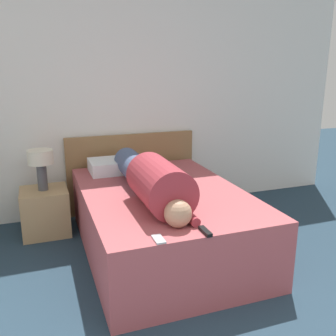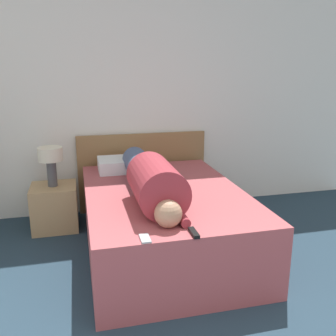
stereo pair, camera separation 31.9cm
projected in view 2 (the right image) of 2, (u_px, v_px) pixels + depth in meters
The scene contains 9 objects.
wall_back at pixel (147, 100), 4.34m from camera, with size 5.37×0.06×2.60m.
bed at pixel (164, 220), 3.49m from camera, with size 1.40×2.03×0.59m.
headboard at pixel (143, 172), 4.48m from camera, with size 1.52×0.04×0.92m.
nightstand at pixel (55, 207), 3.98m from camera, with size 0.47×0.44×0.47m.
table_lamp at pixel (51, 158), 3.83m from camera, with size 0.25×0.25×0.41m.
person_lying at pixel (151, 179), 3.16m from camera, with size 0.38×1.62×0.38m.
pillow_near_headboard at pixel (122, 164), 4.04m from camera, with size 0.51×0.40×0.13m.
tv_remote at pixel (194, 233), 2.51m from camera, with size 0.04×0.15×0.02m.
cell_phone at pixel (145, 238), 2.44m from camera, with size 0.06×0.13×0.01m.
Camera 2 is at (-0.82, -0.30, 1.69)m, focal length 40.00 mm.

